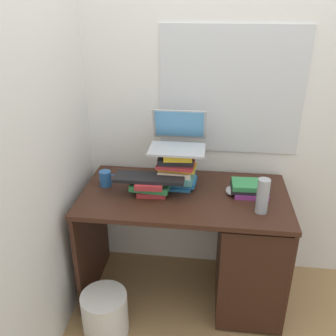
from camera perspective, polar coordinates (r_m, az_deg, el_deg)
ground_plane at (r=2.74m, az=2.24°, el=-18.20°), size 6.00×6.00×0.00m
wall_back at (r=2.45m, az=3.60°, el=11.36°), size 6.00×0.06×2.60m
wall_left at (r=2.24m, az=-15.96°, el=9.17°), size 0.05×6.00×2.60m
desk at (r=2.45m, az=9.88°, el=-11.82°), size 1.26×0.68×0.77m
book_stack_tall at (r=2.31m, az=1.28°, el=-0.21°), size 0.25×0.20×0.25m
book_stack_keyboard_riser at (r=2.26m, az=-2.70°, el=-2.86°), size 0.24×0.19×0.10m
book_stack_side at (r=2.31m, az=12.34°, el=-3.08°), size 0.23×0.16×0.08m
laptop at (r=2.29m, az=1.55°, el=4.50°), size 0.34×0.30×0.22m
keyboard at (r=2.23m, az=-2.87°, el=-1.50°), size 0.42×0.14×0.02m
computer_mouse at (r=2.31m, az=9.55°, el=-3.42°), size 0.06×0.10×0.04m
mug at (r=2.39m, az=-9.50°, el=-1.58°), size 0.11×0.07×0.10m
water_bottle at (r=2.11m, az=14.28°, el=-4.17°), size 0.07×0.07×0.20m
wastebasket at (r=2.43m, az=-9.61°, el=-21.09°), size 0.28×0.28×0.28m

